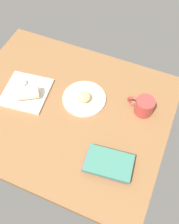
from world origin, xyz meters
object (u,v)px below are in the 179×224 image
at_px(round_plate, 84,99).
at_px(sauce_cup, 22,83).
at_px(scone_pastry, 84,97).
at_px(breakfast_wrap, 28,93).
at_px(square_plate, 26,92).
at_px(coffee_mug, 144,106).
at_px(book_stack, 108,163).

xyz_separation_m(round_plate, sauce_cup, (0.35, 0.05, 0.02)).
bearing_deg(round_plate, scone_pastry, 117.59).
bearing_deg(scone_pastry, sauce_cup, 6.16).
bearing_deg(breakfast_wrap, square_plate, -160.05).
bearing_deg(breakfast_wrap, coffee_mug, 74.13).
height_order(breakfast_wrap, book_stack, breakfast_wrap).
height_order(round_plate, book_stack, book_stack).
bearing_deg(breakfast_wrap, scone_pastry, 77.99).
relative_size(round_plate, breakfast_wrap, 1.96).
height_order(square_plate, coffee_mug, coffee_mug).
distance_m(square_plate, book_stack, 0.60).
relative_size(sauce_cup, coffee_mug, 0.34).
distance_m(scone_pastry, breakfast_wrap, 0.30).
height_order(square_plate, book_stack, book_stack).
distance_m(scone_pastry, square_plate, 0.32).
height_order(round_plate, sauce_cup, sauce_cup).
relative_size(breakfast_wrap, coffee_mug, 0.82).
bearing_deg(square_plate, round_plate, -164.80).
xyz_separation_m(breakfast_wrap, coffee_mug, (-0.58, -0.16, -0.00)).
xyz_separation_m(scone_pastry, breakfast_wrap, (0.28, 0.10, 0.01)).
bearing_deg(coffee_mug, scone_pastry, 11.74).
xyz_separation_m(scone_pastry, coffee_mug, (-0.30, -0.06, 0.01)).
height_order(scone_pastry, square_plate, scone_pastry).
height_order(sauce_cup, breakfast_wrap, breakfast_wrap).
bearing_deg(coffee_mug, book_stack, 80.29).
distance_m(round_plate, coffee_mug, 0.32).
relative_size(round_plate, scone_pastry, 3.31).
relative_size(scone_pastry, square_plate, 0.30).
relative_size(sauce_cup, book_stack, 0.21).
relative_size(square_plate, coffee_mug, 1.64).
distance_m(square_plate, coffee_mug, 0.63).
height_order(round_plate, coffee_mug, coffee_mug).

